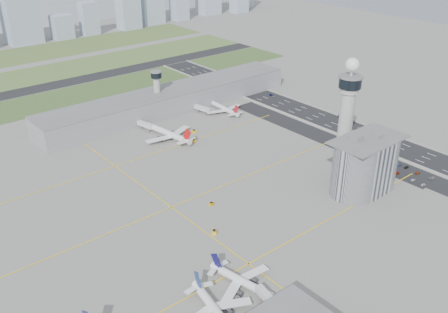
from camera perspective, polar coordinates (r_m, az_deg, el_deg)
ground at (r=264.25m, az=4.88°, el=-5.53°), size 1000.00×1000.00×0.00m
grass_strip_0 at (r=430.46m, az=-18.63°, el=6.16°), size 480.00×50.00×0.08m
grass_strip_1 at (r=498.29m, az=-21.99°, el=8.30°), size 480.00×60.00×0.08m
runway at (r=463.64m, az=-20.41°, el=7.30°), size 480.00×22.00×0.10m
highway at (r=346.09m, az=18.68°, el=1.22°), size 28.00×500.00×0.10m
barrier_left at (r=334.85m, az=17.39°, el=0.67°), size 0.60×500.00×1.20m
barrier_right at (r=357.09m, az=19.92°, el=1.91°), size 0.60×500.00×1.20m
landside_road at (r=321.90m, az=17.72°, el=-0.57°), size 18.00×260.00×0.08m
parking_lot at (r=315.00m, az=19.31°, el=-1.43°), size 20.00×44.00×0.10m
taxiway_line_h_0 at (r=223.84m, az=2.81°, el=-12.16°), size 260.00×0.60×0.01m
taxiway_line_h_1 at (r=262.67m, az=-6.06°, el=-5.80°), size 260.00×0.60×0.01m
taxiway_line_h_2 at (r=308.36m, az=-12.34°, el=-1.10°), size 260.00×0.60×0.01m
taxiway_line_v at (r=262.67m, az=-6.06°, el=-5.80°), size 0.60×260.00×0.01m
control_tower at (r=303.36m, az=13.92°, el=5.52°), size 14.00×14.00×64.50m
secondary_tower at (r=380.97m, az=-7.67°, el=7.76°), size 8.60×8.60×31.90m
admin_building at (r=280.46m, az=15.81°, el=-0.92°), size 42.00×24.00×33.50m
terminal_pier at (r=388.03m, az=-6.16°, el=6.49°), size 210.00×32.00×15.80m
airplane_near_b at (r=196.06m, az=-0.85°, el=-16.89°), size 36.62×40.96×10.09m
airplane_near_c at (r=208.59m, az=2.45°, el=-13.80°), size 35.98×40.08×9.77m
airplane_far_a at (r=338.19m, az=-6.45°, el=3.06°), size 42.34×48.01×12.23m
airplane_far_b at (r=381.77m, az=-0.08°, el=5.86°), size 33.25×38.30×10.15m
jet_bridge_near_2 at (r=198.58m, az=6.22°, el=-17.27°), size 5.39×14.31×5.70m
jet_bridge_far_0 at (r=358.71m, az=-9.72°, el=3.68°), size 5.39×14.31×5.70m
jet_bridge_far_1 at (r=383.85m, az=-3.29°, el=5.57°), size 5.39×14.31×5.70m
tug_1 at (r=217.80m, az=-0.04°, el=-13.06°), size 3.14×3.95×2.03m
tug_2 at (r=241.55m, az=-1.13°, el=-8.57°), size 3.84×3.96×1.91m
tug_3 at (r=263.04m, az=-1.45°, el=-5.39°), size 3.17×2.61×1.59m
tug_4 at (r=332.97m, az=-3.54°, el=1.84°), size 3.44×4.16×2.08m
tug_5 at (r=347.32m, az=-3.45°, el=2.91°), size 2.33×3.38×1.95m
car_lot_0 at (r=302.12m, az=21.82°, el=-3.00°), size 3.53×1.58×1.18m
car_lot_1 at (r=305.29m, az=20.82°, el=-2.51°), size 3.29×1.16×1.08m
car_lot_2 at (r=309.39m, az=19.10°, el=-1.80°), size 4.71×2.43×1.27m
car_lot_3 at (r=312.09m, az=18.64°, el=-1.46°), size 4.77×2.51×1.32m
car_lot_4 at (r=316.12m, az=17.40°, el=-0.92°), size 3.61×1.75×1.19m
car_lot_5 at (r=317.98m, az=16.65°, el=-0.63°), size 3.93×1.54×1.27m
car_lot_6 at (r=311.03m, az=22.66°, el=-2.29°), size 4.84×2.73×1.27m
car_lot_7 at (r=314.06m, az=21.26°, el=-1.75°), size 3.90×1.61×1.13m
car_lot_8 at (r=318.47m, az=20.13°, el=-1.14°), size 3.99×1.97×1.31m
car_lot_9 at (r=319.70m, az=19.35°, el=-0.90°), size 3.86×1.40×1.26m
car_lot_10 at (r=322.33m, az=18.38°, el=-0.52°), size 4.36×2.10×1.20m
car_lot_11 at (r=327.27m, az=17.29°, el=0.06°), size 4.15×2.10×1.15m
car_hw_1 at (r=365.20m, az=13.56°, el=3.34°), size 1.43×3.59×1.16m
car_hw_2 at (r=419.65m, az=5.43°, el=7.02°), size 2.28×4.30×1.15m
car_hw_4 at (r=453.54m, az=-1.43°, el=8.63°), size 1.46×3.42×1.15m
skyline_bldg_9 at (r=629.07m, az=-22.26°, el=14.69°), size 36.96×29.57×62.11m
skyline_bldg_10 at (r=638.61m, az=-18.03°, el=13.90°), size 23.01×18.41×27.75m
skyline_bldg_11 at (r=650.83m, az=-15.19°, el=14.98°), size 20.22×16.18×38.97m
skyline_bldg_12 at (r=672.35m, az=-10.88°, el=16.10°), size 26.14×20.92×46.89m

